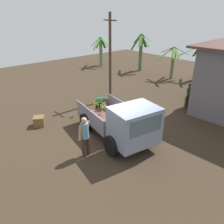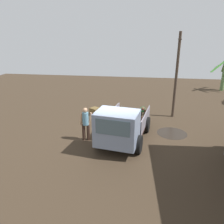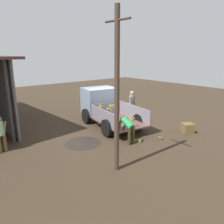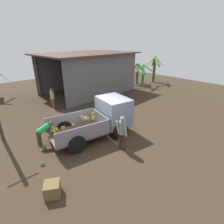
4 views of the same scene
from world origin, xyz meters
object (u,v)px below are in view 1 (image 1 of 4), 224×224
at_px(banana_bunch_on_ground_0, 72,116).
at_px(banana_bunch_on_ground_2, 96,113).
at_px(utility_pole, 110,58).
at_px(person_foreground_visitor, 85,135).
at_px(person_worker_loading, 101,103).
at_px(wooden_crate_0, 39,121).
at_px(banana_bunch_on_ground_1, 91,113).
at_px(cargo_truck, 128,124).
at_px(person_bystander_near_shed, 188,94).

relative_size(banana_bunch_on_ground_0, banana_bunch_on_ground_2, 0.95).
distance_m(utility_pole, banana_bunch_on_ground_2, 3.69).
bearing_deg(person_foreground_visitor, banana_bunch_on_ground_2, -51.14).
distance_m(utility_pole, person_worker_loading, 3.19).
bearing_deg(utility_pole, person_worker_loading, -52.33).
bearing_deg(utility_pole, banana_bunch_on_ground_2, -59.31).
distance_m(person_foreground_visitor, wooden_crate_0, 3.77).
xyz_separation_m(utility_pole, banana_bunch_on_ground_1, (1.17, -2.41, -2.64)).
height_order(cargo_truck, person_bystander_near_shed, cargo_truck).
distance_m(person_foreground_visitor, banana_bunch_on_ground_1, 3.91).
relative_size(utility_pole, banana_bunch_on_ground_0, 25.28).
height_order(person_worker_loading, wooden_crate_0, person_worker_loading).
xyz_separation_m(person_bystander_near_shed, banana_bunch_on_ground_1, (-2.88, -5.11, -0.75)).
distance_m(person_foreground_visitor, person_bystander_near_shed, 7.50).
bearing_deg(cargo_truck, person_bystander_near_shed, 105.59).
bearing_deg(cargo_truck, wooden_crate_0, -143.85).
bearing_deg(cargo_truck, banana_bunch_on_ground_2, 175.93).
distance_m(person_worker_loading, person_bystander_near_shed, 5.30).
bearing_deg(banana_bunch_on_ground_0, person_bystander_near_shed, 61.74).
bearing_deg(banana_bunch_on_ground_2, banana_bunch_on_ground_1, -124.50).
relative_size(cargo_truck, banana_bunch_on_ground_2, 20.60).
bearing_deg(wooden_crate_0, utility_pole, 95.04).
bearing_deg(banana_bunch_on_ground_0, banana_bunch_on_ground_1, 67.84).
xyz_separation_m(person_bystander_near_shed, wooden_crate_0, (-3.59, -7.88, -0.60)).
height_order(banana_bunch_on_ground_0, banana_bunch_on_ground_2, banana_bunch_on_ground_2).
xyz_separation_m(cargo_truck, utility_pole, (-4.71, 3.00, 1.71)).
bearing_deg(banana_bunch_on_ground_1, person_worker_loading, 53.18).
distance_m(cargo_truck, banana_bunch_on_ground_2, 3.61).
relative_size(cargo_truck, person_bystander_near_shed, 2.99).
bearing_deg(banana_bunch_on_ground_0, wooden_crate_0, -99.89).
bearing_deg(person_bystander_near_shed, person_worker_loading, -121.53).
xyz_separation_m(banana_bunch_on_ground_1, wooden_crate_0, (-0.72, -2.77, 0.14)).
height_order(cargo_truck, utility_pole, utility_pole).
distance_m(cargo_truck, banana_bunch_on_ground_0, 4.08).
bearing_deg(banana_bunch_on_ground_2, person_worker_loading, 51.43).
bearing_deg(person_worker_loading, banana_bunch_on_ground_1, -124.67).
distance_m(banana_bunch_on_ground_1, banana_bunch_on_ground_2, 0.24).
bearing_deg(person_bystander_near_shed, utility_pole, -149.22).
relative_size(person_worker_loading, banana_bunch_on_ground_0, 5.63).
relative_size(person_foreground_visitor, person_worker_loading, 1.45).
bearing_deg(utility_pole, wooden_crate_0, -84.96).
height_order(person_foreground_visitor, banana_bunch_on_ground_0, person_foreground_visitor).
xyz_separation_m(utility_pole, person_worker_loading, (1.51, -1.96, -2.01)).
height_order(cargo_truck, person_worker_loading, cargo_truck).
height_order(cargo_truck, person_foreground_visitor, cargo_truck).
bearing_deg(banana_bunch_on_ground_2, cargo_truck, -13.08).
xyz_separation_m(banana_bunch_on_ground_2, wooden_crate_0, (-0.85, -2.97, 0.15)).
xyz_separation_m(person_foreground_visitor, person_worker_loading, (-2.63, 2.84, -0.22)).
bearing_deg(utility_pole, cargo_truck, -32.48).
bearing_deg(person_foreground_visitor, banana_bunch_on_ground_1, -47.55).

